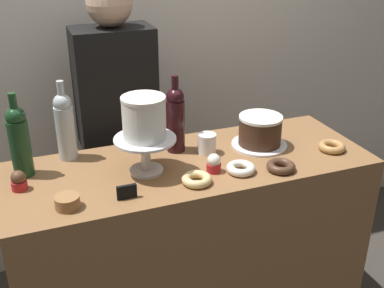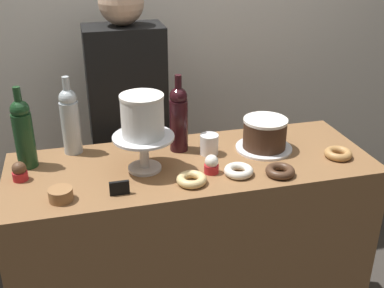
{
  "view_description": "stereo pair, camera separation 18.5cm",
  "coord_description": "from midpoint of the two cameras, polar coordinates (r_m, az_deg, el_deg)",
  "views": [
    {
      "loc": [
        -0.6,
        -1.57,
        1.81
      ],
      "look_at": [
        0.0,
        0.0,
        1.02
      ],
      "focal_mm": 44.23,
      "sensor_mm": 36.0,
      "label": 1
    },
    {
      "loc": [
        -0.42,
        -1.63,
        1.81
      ],
      "look_at": [
        0.0,
        0.0,
        1.02
      ],
      "focal_mm": 44.23,
      "sensor_mm": 36.0,
      "label": 2
    }
  ],
  "objects": [
    {
      "name": "cupcake_chocolate",
      "position": [
        1.83,
        -22.96,
        -4.2
      ],
      "size": [
        0.06,
        0.06,
        0.07
      ],
      "color": "red",
      "rests_on": "display_counter"
    },
    {
      "name": "barista_figure",
      "position": [
        2.34,
        -11.03,
        -0.0
      ],
      "size": [
        0.36,
        0.22,
        1.6
      ],
      "color": "black",
      "rests_on": "ground_plane"
    },
    {
      "name": "donut_glazed",
      "position": [
        1.73,
        -2.5,
        -4.36
      ],
      "size": [
        0.11,
        0.11,
        0.03
      ],
      "color": "#E0C17F",
      "rests_on": "display_counter"
    },
    {
      "name": "cupcake_vanilla",
      "position": [
        1.8,
        -0.29,
        -2.43
      ],
      "size": [
        0.06,
        0.06,
        0.07
      ],
      "color": "red",
      "rests_on": "display_counter"
    },
    {
      "name": "wine_bottle_clear",
      "position": [
        1.95,
        -17.72,
        2.13
      ],
      "size": [
        0.08,
        0.08,
        0.33
      ],
      "color": "#B2BCC1",
      "rests_on": "display_counter"
    },
    {
      "name": "price_sign_chalkboard",
      "position": [
        1.66,
        -11.07,
        -5.78
      ],
      "size": [
        0.07,
        0.01,
        0.05
      ],
      "color": "black",
      "rests_on": "display_counter"
    },
    {
      "name": "coffee_cup_ceramic",
      "position": [
        1.94,
        -0.91,
        -0.02
      ],
      "size": [
        0.08,
        0.08,
        0.09
      ],
      "color": "white",
      "rests_on": "display_counter"
    },
    {
      "name": "white_layer_cake",
      "position": [
        1.74,
        -8.87,
        3.09
      ],
      "size": [
        0.16,
        0.16,
        0.16
      ],
      "color": "white",
      "rests_on": "cake_stand_pedestal"
    },
    {
      "name": "chocolate_round_cake",
      "position": [
        2.01,
        5.61,
        1.64
      ],
      "size": [
        0.18,
        0.18,
        0.13
      ],
      "color": "#3D2619",
      "rests_on": "silver_serving_platter"
    },
    {
      "name": "cookie_stack",
      "position": [
        1.66,
        -17.94,
        -6.77
      ],
      "size": [
        0.08,
        0.08,
        0.04
      ],
      "color": "olive",
      "rests_on": "display_counter"
    },
    {
      "name": "wine_bottle_dark_red",
      "position": [
        1.93,
        -4.74,
        3.05
      ],
      "size": [
        0.08,
        0.08,
        0.33
      ],
      "color": "black",
      "rests_on": "display_counter"
    },
    {
      "name": "display_counter",
      "position": [
        2.15,
        -2.54,
        -13.54
      ],
      "size": [
        1.45,
        0.54,
        0.94
      ],
      "color": "brown",
      "rests_on": "ground_plane"
    },
    {
      "name": "donut_maple",
      "position": [
        2.04,
        14.05,
        -0.38
      ],
      "size": [
        0.11,
        0.11,
        0.03
      ],
      "color": "#B27F47",
      "rests_on": "display_counter"
    },
    {
      "name": "silver_serving_platter",
      "position": [
        2.03,
        5.53,
        -0.13
      ],
      "size": [
        0.24,
        0.24,
        0.01
      ],
      "color": "white",
      "rests_on": "display_counter"
    },
    {
      "name": "cake_stand_pedestal",
      "position": [
        1.79,
        -8.6,
        -0.65
      ],
      "size": [
        0.23,
        0.23,
        0.14
      ],
      "color": "silver",
      "rests_on": "display_counter"
    },
    {
      "name": "donut_sugar",
      "position": [
        1.81,
        3.0,
        -3.02
      ],
      "size": [
        0.11,
        0.11,
        0.03
      ],
      "color": "silver",
      "rests_on": "display_counter"
    },
    {
      "name": "back_wall",
      "position": [
        2.55,
        -9.1,
        13.2
      ],
      "size": [
        6.0,
        0.05,
        2.6
      ],
      "color": "silver",
      "rests_on": "ground_plane"
    },
    {
      "name": "donut_chocolate",
      "position": [
        1.84,
        7.86,
        -2.77
      ],
      "size": [
        0.11,
        0.11,
        0.03
      ],
      "color": "#472D1E",
      "rests_on": "display_counter"
    },
    {
      "name": "wine_bottle_green",
      "position": [
        1.88,
        -22.82,
        0.39
      ],
      "size": [
        0.08,
        0.08,
        0.33
      ],
      "color": "#193D1E",
      "rests_on": "display_counter"
    }
  ]
}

